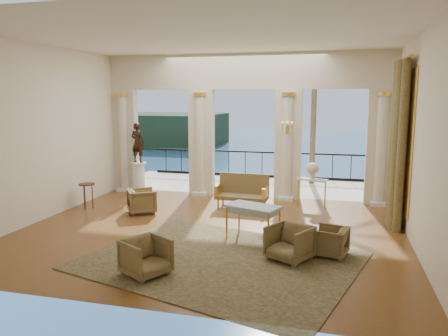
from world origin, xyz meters
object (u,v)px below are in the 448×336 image
(armchair_a, at_px, (146,255))
(pedestal, at_px, (139,178))
(console_table, at_px, (312,183))
(game_table, at_px, (253,209))
(settee, at_px, (243,191))
(side_table, at_px, (87,187))
(armchair_d, at_px, (142,200))
(armchair_c, at_px, (330,240))
(statue, at_px, (138,143))
(armchair_b, at_px, (290,241))

(armchair_a, height_order, pedestal, pedestal)
(pedestal, xyz_separation_m, console_table, (5.70, -0.45, 0.19))
(armchair_a, distance_m, game_table, 2.85)
(settee, xyz_separation_m, pedestal, (-3.78, 1.09, 0.01))
(console_table, bearing_deg, game_table, -90.31)
(armchair_a, relative_size, side_table, 1.03)
(armchair_a, bearing_deg, side_table, 72.89)
(armchair_d, relative_size, settee, 0.49)
(armchair_c, distance_m, pedestal, 7.73)
(armchair_d, bearing_deg, pedestal, -7.01)
(statue, distance_m, console_table, 5.80)
(armchair_b, xyz_separation_m, settee, (-1.75, 3.82, 0.10))
(game_table, xyz_separation_m, pedestal, (-4.61, 3.89, -0.22))
(armchair_a, bearing_deg, armchair_d, 56.42)
(side_table, bearing_deg, armchair_c, -17.50)
(armchair_a, bearing_deg, console_table, 6.76)
(armchair_b, height_order, side_table, armchair_b)
(game_table, distance_m, console_table, 3.61)
(armchair_c, height_order, console_table, console_table)
(settee, height_order, pedestal, pedestal)
(armchair_a, distance_m, statue, 7.16)
(armchair_d, bearing_deg, armchair_a, 171.74)
(armchair_b, bearing_deg, side_table, -175.57)
(armchair_b, xyz_separation_m, armchair_d, (-4.31, 2.54, -0.02))
(armchair_d, xyz_separation_m, console_table, (4.48, 1.92, 0.31))
(armchair_b, xyz_separation_m, statue, (-5.53, 4.91, 1.30))
(game_table, relative_size, statue, 0.99)
(armchair_d, distance_m, side_table, 1.74)
(armchair_b, distance_m, settee, 4.20)
(armchair_c, height_order, pedestal, pedestal)
(settee, relative_size, statue, 1.14)
(settee, relative_size, side_table, 2.06)
(armchair_d, height_order, console_table, console_table)
(armchair_a, xyz_separation_m, settee, (0.65, 5.21, 0.11))
(armchair_a, xyz_separation_m, side_table, (-3.63, 3.97, 0.25))
(statue, xyz_separation_m, console_table, (5.70, -0.45, -1.00))
(armchair_d, xyz_separation_m, game_table, (3.39, -1.52, 0.34))
(armchair_d, height_order, statue, statue)
(armchair_b, height_order, settee, settee)
(armchair_b, relative_size, armchair_d, 1.05)
(armchair_b, bearing_deg, console_table, 115.47)
(armchair_d, distance_m, pedestal, 2.67)
(side_table, bearing_deg, pedestal, 77.88)
(side_table, bearing_deg, statue, 77.88)
(statue, height_order, console_table, statue)
(statue, bearing_deg, pedestal, 143.86)
(armchair_b, distance_m, armchair_c, 0.89)
(armchair_c, xyz_separation_m, game_table, (-1.69, 0.58, 0.38))
(armchair_c, bearing_deg, pedestal, -112.00)
(armchair_c, distance_m, statue, 7.84)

